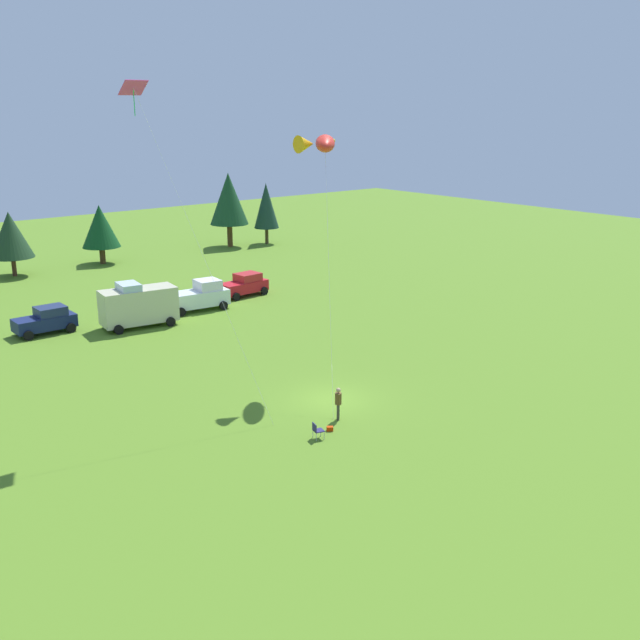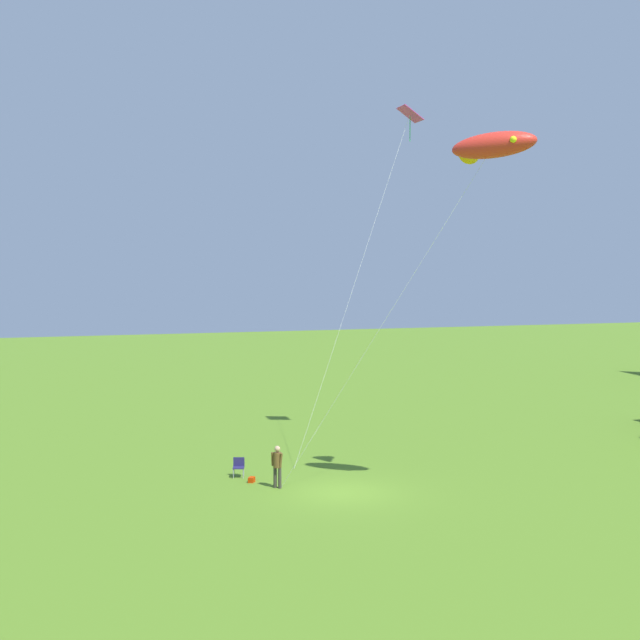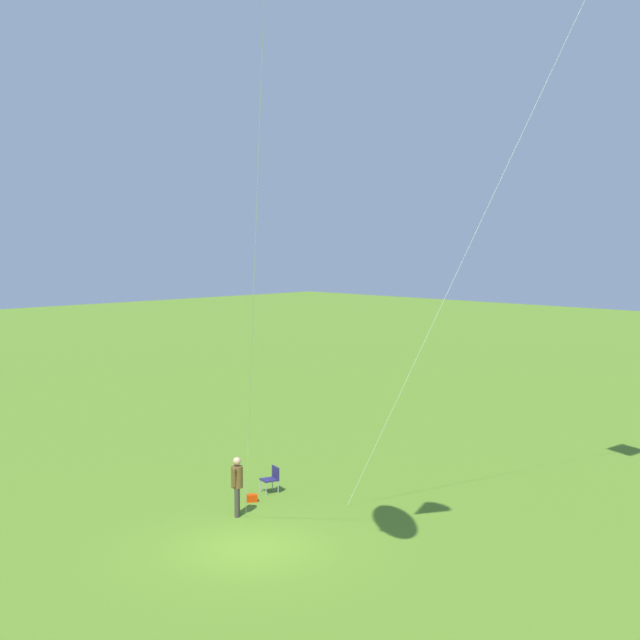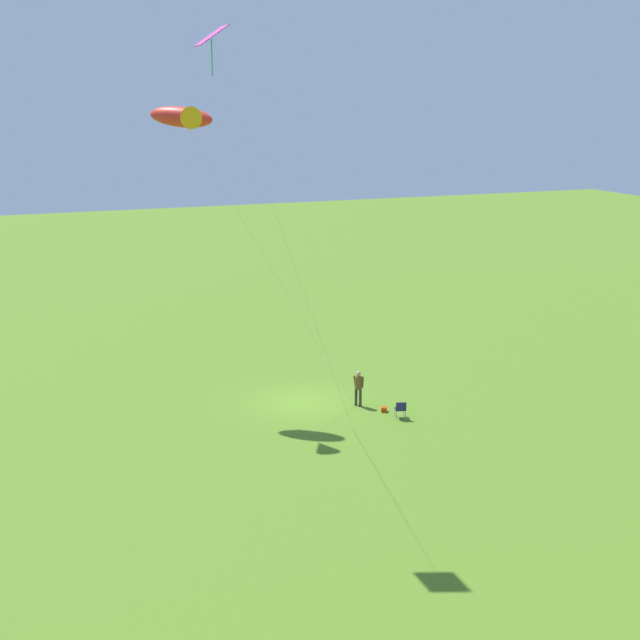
{
  "view_description": "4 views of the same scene",
  "coord_description": "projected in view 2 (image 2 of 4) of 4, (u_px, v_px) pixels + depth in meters",
  "views": [
    {
      "loc": [
        -24.98,
        -29.26,
        15.53
      ],
      "look_at": [
        -1.93,
        -1.36,
        5.23
      ],
      "focal_mm": 42.0,
      "sensor_mm": 36.0,
      "label": 1
    },
    {
      "loc": [
        33.19,
        -11.37,
        9.27
      ],
      "look_at": [
        -3.08,
        0.03,
        6.73
      ],
      "focal_mm": 50.0,
      "sensor_mm": 36.0,
      "label": 2
    },
    {
      "loc": [
        14.52,
        17.19,
        7.99
      ],
      "look_at": [
        -3.33,
        -0.75,
        5.68
      ],
      "focal_mm": 50.0,
      "sensor_mm": 36.0,
      "label": 3
    },
    {
      "loc": [
        -38.56,
        14.33,
        14.42
      ],
      "look_at": [
        -3.2,
        0.36,
        4.9
      ],
      "focal_mm": 50.0,
      "sensor_mm": 36.0,
      "label": 4
    }
  ],
  "objects": [
    {
      "name": "ground_plane",
      "position": [
        342.0,
        493.0,
        35.61
      ],
      "size": [
        160.0,
        160.0,
        0.0
      ],
      "primitive_type": "plane",
      "color": "#537C21"
    },
    {
      "name": "person_kite_flyer",
      "position": [
        277.0,
        463.0,
        36.27
      ],
      "size": [
        0.51,
        0.5,
        1.74
      ],
      "rotation": [
        0.0,
        0.0,
        5.51
      ],
      "color": "#3A372E",
      "rests_on": "ground"
    },
    {
      "name": "folding_chair",
      "position": [
        239.0,
        466.0,
        38.2
      ],
      "size": [
        0.6,
        0.6,
        0.82
      ],
      "rotation": [
        0.0,
        0.0,
        6.0
      ],
      "color": "navy",
      "rests_on": "ground"
    },
    {
      "name": "backpack_on_grass",
      "position": [
        252.0,
        480.0,
        37.27
      ],
      "size": [
        0.39,
        0.36,
        0.22
      ],
      "primitive_type": "cube",
      "rotation": [
        0.0,
        0.0,
        5.69
      ],
      "color": "red",
      "rests_on": "ground"
    },
    {
      "name": "kite_large_fish",
      "position": [
        489.0,
        146.0,
        33.16
      ],
      "size": [
        6.55,
        8.41,
        14.14
      ],
      "color": "red",
      "rests_on": "ground"
    },
    {
      "name": "kite_diamond_rainbow",
      "position": [
        407.0,
        123.0,
        43.51
      ],
      "size": [
        3.8,
        7.39,
        16.82
      ],
      "color": "#D2389B",
      "rests_on": "ground"
    }
  ]
}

